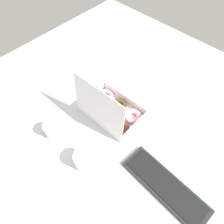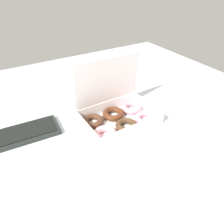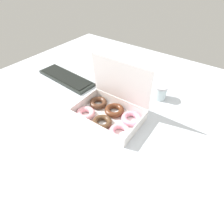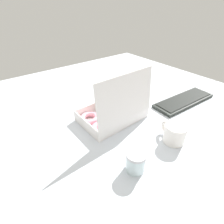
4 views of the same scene
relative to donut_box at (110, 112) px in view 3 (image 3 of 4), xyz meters
The scene contains 5 objects.
ground_plane 5.69cm from the donut_box, 143.21° to the right, with size 180.00×180.00×2.00cm, color silver.
donut_box is the anchor object (origin of this frame).
keyboard 46.60cm from the donut_box, 164.91° to the left, with size 41.85×15.48×2.20cm.
coffee_mug 30.68cm from the donut_box, 110.65° to the left, with size 9.15×12.70×8.49cm.
glass_jar 32.30cm from the donut_box, 65.97° to the left, with size 7.45×7.45×8.12cm.
Camera 3 is at (41.25, -48.69, 61.11)cm, focal length 28.00 mm.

